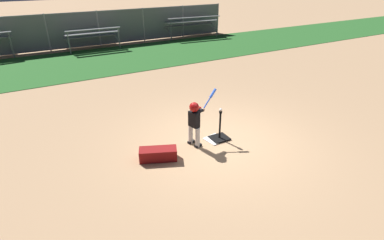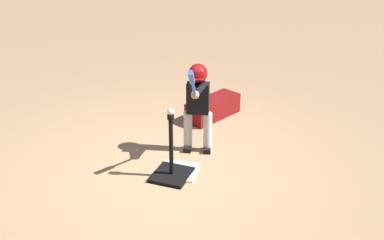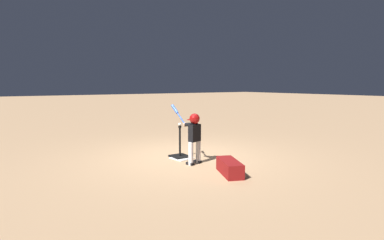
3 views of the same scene
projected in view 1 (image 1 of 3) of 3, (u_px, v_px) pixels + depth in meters
ground_plane at (221, 141)px, 7.53m from camera, size 90.00×90.00×0.00m
grass_outfield_strip at (117, 58)px, 14.52m from camera, size 56.00×5.10×0.02m
backstop_fence at (99, 27)px, 16.62m from camera, size 15.94×0.08×1.89m
home_plate at (215, 139)px, 7.59m from camera, size 0.51×0.51×0.02m
batting_tee at (220, 135)px, 7.59m from camera, size 0.45×0.41×0.78m
batter_child at (195, 118)px, 7.06m from camera, size 0.83×0.39×1.31m
baseball at (221, 110)px, 7.27m from camera, size 0.07×0.07×0.07m
bleachers_right_center at (90, 37)px, 16.41m from camera, size 2.78×2.45×1.17m
bleachers_left_center at (188, 26)px, 19.26m from camera, size 3.57×2.56×1.32m
equipment_bag at (158, 154)px, 6.74m from camera, size 0.90×0.62×0.28m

